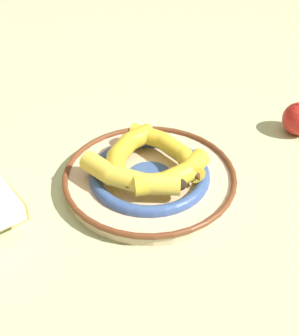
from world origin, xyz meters
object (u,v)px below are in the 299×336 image
at_px(banana_b, 127,176).
at_px(banana_c, 172,176).
at_px(banana_a, 127,149).
at_px(banana_d, 171,150).
at_px(apple, 299,119).
at_px(decorative_bowl, 150,177).

bearing_deg(banana_b, banana_c, 24.14).
height_order(banana_a, banana_d, banana_a).
bearing_deg(banana_a, banana_c, 69.90).
bearing_deg(banana_a, apple, 135.23).
bearing_deg(banana_d, banana_c, 139.93).
distance_m(decorative_bowl, apple, 0.38).
bearing_deg(apple, banana_c, -9.91).
bearing_deg(apple, banana_a, -27.12).
relative_size(decorative_bowl, banana_d, 1.54).
xyz_separation_m(decorative_bowl, banana_b, (0.06, -0.00, 0.04)).
relative_size(banana_b, banana_c, 1.15).
bearing_deg(apple, banana_d, -21.65).
height_order(banana_b, banana_d, banana_b).
bearing_deg(banana_c, banana_d, 55.38).
distance_m(decorative_bowl, banana_c, 0.07).
distance_m(decorative_bowl, banana_a, 0.07).
bearing_deg(decorative_bowl, banana_b, -0.82).
relative_size(decorative_bowl, banana_a, 1.92).
bearing_deg(banana_b, banana_d, 68.75).
xyz_separation_m(banana_a, banana_c, (0.01, 0.12, -0.00)).
xyz_separation_m(banana_b, banana_d, (-0.12, 0.00, -0.00)).
relative_size(banana_d, apple, 2.55).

